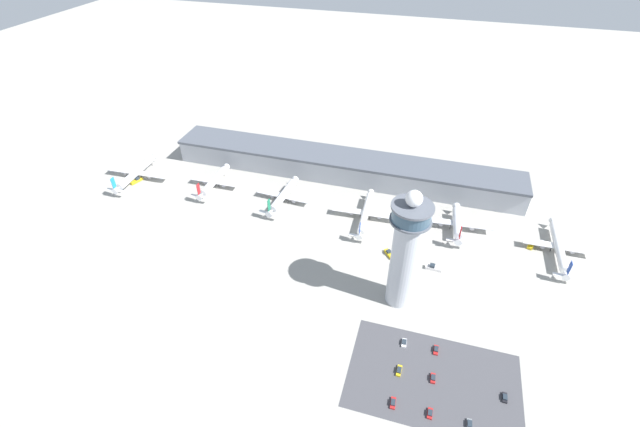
# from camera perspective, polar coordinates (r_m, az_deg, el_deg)

# --- Properties ---
(ground_plane) EXTENTS (1000.00, 1000.00, 0.00)m
(ground_plane) POSITION_cam_1_polar(r_m,az_deg,el_deg) (220.48, -1.31, -4.63)
(ground_plane) COLOR #9E9B93
(terminal_building) EXTENTS (216.68, 25.00, 15.30)m
(terminal_building) POSITION_cam_1_polar(r_m,az_deg,el_deg) (270.08, 3.11, 6.27)
(terminal_building) COLOR #A3A8B2
(terminal_building) RESTS_ON ground
(control_tower) EXTENTS (16.58, 16.58, 59.06)m
(control_tower) POSITION_cam_1_polar(r_m,az_deg,el_deg) (178.86, 11.34, -4.83)
(control_tower) COLOR #ADB2BC
(control_tower) RESTS_ON ground
(parking_lot_surface) EXTENTS (64.00, 40.00, 0.01)m
(parking_lot_surface) POSITION_cam_1_polar(r_m,az_deg,el_deg) (178.43, 14.86, -20.68)
(parking_lot_surface) COLOR #424247
(parking_lot_surface) RESTS_ON ground
(airplane_gate_alpha) EXTENTS (41.43, 43.36, 13.39)m
(airplane_gate_alpha) POSITION_cam_1_polar(r_m,az_deg,el_deg) (293.27, -23.30, 5.03)
(airplane_gate_alpha) COLOR white
(airplane_gate_alpha) RESTS_ON ground
(airplane_gate_bravo) EXTENTS (30.44, 36.42, 13.11)m
(airplane_gate_bravo) POSITION_cam_1_polar(r_m,az_deg,el_deg) (269.89, -13.97, 4.19)
(airplane_gate_bravo) COLOR white
(airplane_gate_bravo) RESTS_ON ground
(airplane_gate_charlie) EXTENTS (32.60, 38.64, 13.39)m
(airplane_gate_charlie) POSITION_cam_1_polar(r_m,az_deg,el_deg) (250.50, -4.95, 2.37)
(airplane_gate_charlie) COLOR silver
(airplane_gate_charlie) RESTS_ON ground
(airplane_gate_delta) EXTENTS (37.45, 42.75, 12.34)m
(airplane_gate_delta) POSITION_cam_1_polar(r_m,az_deg,el_deg) (237.38, 6.07, 0.07)
(airplane_gate_delta) COLOR white
(airplane_gate_delta) RESTS_ON ground
(airplane_gate_echo) EXTENTS (38.73, 32.45, 13.86)m
(airplane_gate_echo) POSITION_cam_1_polar(r_m,az_deg,el_deg) (239.96, 17.81, -1.24)
(airplane_gate_echo) COLOR silver
(airplane_gate_echo) RESTS_ON ground
(airplane_gate_foxtrot) EXTENTS (33.37, 44.48, 12.85)m
(airplane_gate_foxtrot) POSITION_cam_1_polar(r_m,az_deg,el_deg) (246.20, 29.22, -3.88)
(airplane_gate_foxtrot) COLOR white
(airplane_gate_foxtrot) RESTS_ON ground
(service_truck_catering) EXTENTS (4.82, 6.94, 2.78)m
(service_truck_catering) POSITION_cam_1_polar(r_m,az_deg,el_deg) (246.33, 26.37, -3.76)
(service_truck_catering) COLOR black
(service_truck_catering) RESTS_ON ground
(service_truck_fuel) EXTENTS (4.70, 8.31, 2.82)m
(service_truck_fuel) POSITION_cam_1_polar(r_m,az_deg,el_deg) (291.95, -23.24, 4.04)
(service_truck_fuel) COLOR black
(service_truck_fuel) RESTS_ON ground
(service_truck_baggage) EXTENTS (7.90, 2.89, 2.94)m
(service_truck_baggage) POSITION_cam_1_polar(r_m,az_deg,el_deg) (215.79, 14.88, -7.01)
(service_truck_baggage) COLOR black
(service_truck_baggage) RESTS_ON ground
(service_truck_water) EXTENTS (5.98, 6.82, 2.46)m
(service_truck_water) POSITION_cam_1_polar(r_m,az_deg,el_deg) (218.86, 9.20, -5.31)
(service_truck_water) COLOR black
(service_truck_water) RESTS_ON ground
(car_navy_sedan) EXTENTS (1.81, 4.07, 1.36)m
(car_navy_sedan) POSITION_cam_1_polar(r_m,az_deg,el_deg) (182.05, 23.41, -21.60)
(car_navy_sedan) COLOR black
(car_navy_sedan) RESTS_ON ground
(car_maroon_suv) EXTENTS (2.01, 4.24, 1.41)m
(car_maroon_suv) POSITION_cam_1_polar(r_m,az_deg,el_deg) (184.82, 11.15, -16.56)
(car_maroon_suv) COLOR black
(car_maroon_suv) RESTS_ON ground
(car_grey_coupe) EXTENTS (1.91, 4.22, 1.59)m
(car_grey_coupe) POSITION_cam_1_polar(r_m,az_deg,el_deg) (178.11, 14.83, -20.46)
(car_grey_coupe) COLOR black
(car_grey_coupe) RESTS_ON ground
(car_white_wagon) EXTENTS (1.87, 4.51, 1.42)m
(car_white_wagon) POSITION_cam_1_polar(r_m,az_deg,el_deg) (185.62, 15.22, -17.14)
(car_white_wagon) COLOR black
(car_white_wagon) RESTS_ON ground
(car_green_van) EXTENTS (1.88, 4.12, 1.47)m
(car_green_van) POSITION_cam_1_polar(r_m,az_deg,el_deg) (170.84, 14.45, -24.40)
(car_green_van) COLOR black
(car_green_van) RESTS_ON ground
(car_black_suv) EXTENTS (1.94, 4.87, 1.53)m
(car_black_suv) POSITION_cam_1_polar(r_m,az_deg,el_deg) (177.21, 10.50, -19.91)
(car_black_suv) COLOR black
(car_black_suv) RESTS_ON ground
(car_blue_compact) EXTENTS (1.95, 4.54, 1.50)m
(car_blue_compact) POSITION_cam_1_polar(r_m,az_deg,el_deg) (170.19, 9.72, -23.63)
(car_blue_compact) COLOR black
(car_blue_compact) RESTS_ON ground
(car_yellow_taxi) EXTENTS (1.81, 4.38, 1.42)m
(car_yellow_taxi) POSITION_cam_1_polar(r_m,az_deg,el_deg) (172.56, 19.31, -25.03)
(car_yellow_taxi) COLOR black
(car_yellow_taxi) RESTS_ON ground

